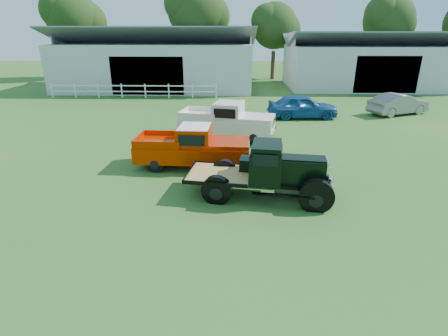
# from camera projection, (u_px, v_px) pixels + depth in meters

# --- Properties ---
(ground) EXTENTS (120.00, 120.00, 0.00)m
(ground) POSITION_uv_depth(u_px,v_px,m) (216.00, 213.00, 10.87)
(ground) COLOR #2B6323
(shed_left) EXTENTS (18.80, 10.20, 5.60)m
(shed_left) POSITION_uv_depth(u_px,v_px,m) (158.00, 58.00, 34.23)
(shed_left) COLOR #B7B7B7
(shed_left) RESTS_ON ground
(shed_right) EXTENTS (16.80, 9.20, 5.20)m
(shed_right) POSITION_uv_depth(u_px,v_px,m) (370.00, 60.00, 34.67)
(shed_right) COLOR #B7B7B7
(shed_right) RESTS_ON ground
(fence_rail) EXTENTS (14.20, 0.16, 1.20)m
(fence_rail) POSITION_uv_depth(u_px,v_px,m) (134.00, 91.00, 29.47)
(fence_rail) COLOR white
(fence_rail) RESTS_ON ground
(tree_a) EXTENTS (6.30, 6.30, 10.50)m
(tree_a) POSITION_uv_depth(u_px,v_px,m) (74.00, 32.00, 40.14)
(tree_a) COLOR #1A3410
(tree_a) RESTS_ON ground
(tree_b) EXTENTS (6.90, 6.90, 11.50)m
(tree_b) POSITION_uv_depth(u_px,v_px,m) (196.00, 27.00, 40.51)
(tree_b) COLOR #1A3410
(tree_b) RESTS_ON ground
(tree_c) EXTENTS (5.40, 5.40, 9.00)m
(tree_c) POSITION_uv_depth(u_px,v_px,m) (274.00, 39.00, 39.80)
(tree_c) COLOR #1A3410
(tree_c) RESTS_ON ground
(tree_d) EXTENTS (6.00, 6.00, 10.00)m
(tree_d) POSITION_uv_depth(u_px,v_px,m) (386.00, 34.00, 40.20)
(tree_d) COLOR #1A3410
(tree_d) RESTS_ON ground
(vintage_flatbed) EXTENTS (5.04, 2.55, 1.91)m
(vintage_flatbed) POSITION_uv_depth(u_px,v_px,m) (263.00, 170.00, 11.65)
(vintage_flatbed) COLOR black
(vintage_flatbed) RESTS_ON ground
(red_pickup) EXTENTS (4.88, 2.08, 1.75)m
(red_pickup) POSITION_uv_depth(u_px,v_px,m) (193.00, 146.00, 14.35)
(red_pickup) COLOR #BE2200
(red_pickup) RESTS_ON ground
(white_pickup) EXTENTS (5.37, 3.02, 1.86)m
(white_pickup) POSITION_uv_depth(u_px,v_px,m) (227.00, 121.00, 18.22)
(white_pickup) COLOR silver
(white_pickup) RESTS_ON ground
(misc_car_blue) EXTENTS (4.55, 2.04, 1.52)m
(misc_car_blue) POSITION_uv_depth(u_px,v_px,m) (303.00, 106.00, 22.61)
(misc_car_blue) COLOR #1D4D8D
(misc_car_blue) RESTS_ON ground
(misc_car_grey) EXTENTS (4.50, 3.10, 1.40)m
(misc_car_grey) POSITION_uv_depth(u_px,v_px,m) (398.00, 104.00, 23.57)
(misc_car_grey) COLOR slate
(misc_car_grey) RESTS_ON ground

